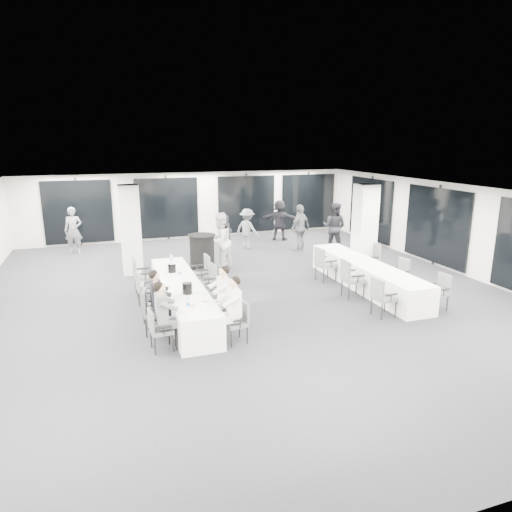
{
  "coord_description": "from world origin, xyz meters",
  "views": [
    {
      "loc": [
        -3.58,
        -11.28,
        4.11
      ],
      "look_at": [
        0.18,
        -0.2,
        1.13
      ],
      "focal_mm": 32.0,
      "sensor_mm": 36.0,
      "label": 1
    }
  ],
  "objects": [
    {
      "name": "ice_bucket_far",
      "position": [
        -1.98,
        0.3,
        0.87
      ],
      "size": [
        0.21,
        0.21,
        0.24
      ],
      "primitive_type": "cylinder",
      "color": "black",
      "rests_on": "banquet_table_main"
    },
    {
      "name": "water_bottle_c",
      "position": [
        -1.82,
        1.41,
        0.85
      ],
      "size": [
        0.06,
        0.06,
        0.2
      ],
      "primitive_type": "cylinder",
      "color": "silver",
      "rests_on": "banquet_table_main"
    },
    {
      "name": "room",
      "position": [
        0.89,
        1.11,
        1.39
      ],
      "size": [
        14.04,
        16.04,
        2.84
      ],
      "color": "#25242A",
      "rests_on": "ground"
    },
    {
      "name": "chair_main_right_mid",
      "position": [
        -1.06,
        -0.97,
        0.58
      ],
      "size": [
        0.54,
        0.6,
        1.02
      ],
      "rotation": [
        0.0,
        0.0,
        1.53
      ],
      "color": "#515358",
      "rests_on": "floor"
    },
    {
      "name": "plate_b",
      "position": [
        -1.65,
        -2.22,
        0.76
      ],
      "size": [
        0.18,
        0.18,
        0.03
      ],
      "color": "white",
      "rests_on": "banquet_table_main"
    },
    {
      "name": "seated_guest_a",
      "position": [
        -2.57,
        -2.65,
        0.81
      ],
      "size": [
        0.5,
        0.38,
        1.44
      ],
      "rotation": [
        0.0,
        0.0,
        -1.57
      ],
      "color": "#585B60",
      "rests_on": "floor"
    },
    {
      "name": "chair_side_right_far",
      "position": [
        4.22,
        0.51,
        0.58
      ],
      "size": [
        0.59,
        0.63,
        1.01
      ],
      "rotation": [
        0.0,
        0.0,
        1.4
      ],
      "color": "#515358",
      "rests_on": "floor"
    },
    {
      "name": "chair_main_right_second",
      "position": [
        -1.08,
        -1.93,
        0.49
      ],
      "size": [
        0.52,
        0.55,
        0.86
      ],
      "rotation": [
        0.0,
        0.0,
        1.8
      ],
      "color": "#515358",
      "rests_on": "floor"
    },
    {
      "name": "water_bottle_b",
      "position": [
        -1.84,
        -0.09,
        0.85
      ],
      "size": [
        0.06,
        0.06,
        0.19
      ],
      "primitive_type": "cylinder",
      "color": "silver",
      "rests_on": "banquet_table_main"
    },
    {
      "name": "standing_guest_h",
      "position": [
        4.68,
        3.83,
        1.05
      ],
      "size": [
        1.15,
        1.16,
        2.1
      ],
      "primitive_type": "imported",
      "rotation": [
        0.0,
        0.0,
        2.34
      ],
      "color": "black",
      "rests_on": "floor"
    },
    {
      "name": "wine_glass",
      "position": [
        -1.71,
        -2.7,
        0.88
      ],
      "size": [
        0.07,
        0.07,
        0.18
      ],
      "color": "silver",
      "rests_on": "banquet_table_main"
    },
    {
      "name": "chair_main_left_mid",
      "position": [
        -2.73,
        -0.99,
        0.52
      ],
      "size": [
        0.53,
        0.56,
        0.91
      ],
      "rotation": [
        0.0,
        0.0,
        -1.75
      ],
      "color": "#515358",
      "rests_on": "floor"
    },
    {
      "name": "chair_side_right_near",
      "position": [
        4.21,
        -2.54,
        0.51
      ],
      "size": [
        0.46,
        0.52,
        0.9
      ],
      "rotation": [
        0.0,
        0.0,
        1.59
      ],
      "color": "#515358",
      "rests_on": "floor"
    },
    {
      "name": "column_left",
      "position": [
        -2.8,
        3.2,
        1.4
      ],
      "size": [
        0.6,
        0.6,
        2.8
      ],
      "primitive_type": "cube",
      "color": "silver",
      "rests_on": "floor"
    },
    {
      "name": "seated_guest_c",
      "position": [
        -1.23,
        -2.78,
        0.81
      ],
      "size": [
        0.5,
        0.38,
        1.44
      ],
      "rotation": [
        0.0,
        0.0,
        1.57
      ],
      "color": "silver",
      "rests_on": "floor"
    },
    {
      "name": "seated_guest_d",
      "position": [
        -1.23,
        -1.95,
        0.81
      ],
      "size": [
        0.5,
        0.38,
        1.44
      ],
      "rotation": [
        0.0,
        0.0,
        1.57
      ],
      "color": "silver",
      "rests_on": "floor"
    },
    {
      "name": "banquet_table_side",
      "position": [
        3.38,
        -0.51,
        0.38
      ],
      "size": [
        0.9,
        5.0,
        0.75
      ],
      "primitive_type": "cube",
      "color": "white",
      "rests_on": "floor"
    },
    {
      "name": "standing_guest_d",
      "position": [
        3.47,
        4.29,
        1.01
      ],
      "size": [
        1.36,
        1.16,
        2.02
      ],
      "primitive_type": "imported",
      "rotation": [
        0.0,
        0.0,
        3.65
      ],
      "color": "#585B60",
      "rests_on": "floor"
    },
    {
      "name": "plate_a",
      "position": [
        -1.96,
        -2.39,
        0.76
      ],
      "size": [
        0.18,
        0.18,
        0.03
      ],
      "color": "white",
      "rests_on": "banquet_table_main"
    },
    {
      "name": "cocktail_table",
      "position": [
        -0.69,
        2.56,
        0.62
      ],
      "size": [
        0.88,
        0.88,
        1.23
      ],
      "color": "black",
      "rests_on": "floor"
    },
    {
      "name": "chair_main_left_fourth",
      "position": [
        -2.73,
        -0.13,
        0.51
      ],
      "size": [
        0.55,
        0.57,
        0.9
      ],
      "rotation": [
        0.0,
        0.0,
        -1.32
      ],
      "color": "#515358",
      "rests_on": "floor"
    },
    {
      "name": "chair_side_left_near",
      "position": [
        2.55,
        -2.52,
        0.54
      ],
      "size": [
        0.51,
        0.56,
        0.95
      ],
      "rotation": [
        0.0,
        0.0,
        -1.5
      ],
      "color": "#515358",
      "rests_on": "floor"
    },
    {
      "name": "standing_guest_c",
      "position": [
        1.68,
        5.29,
        0.88
      ],
      "size": [
        1.16,
        1.25,
        1.76
      ],
      "primitive_type": "imported",
      "rotation": [
        0.0,
        0.0,
        2.24
      ],
      "color": "#585B60",
      "rests_on": "floor"
    },
    {
      "name": "chair_main_right_far",
      "position": [
        -1.06,
        0.84,
        0.57
      ],
      "size": [
        0.52,
        0.58,
        1.0
      ],
      "rotation": [
        0.0,
        0.0,
        1.6
      ],
      "color": "#515358",
      "rests_on": "floor"
    },
    {
      "name": "standing_guest_f",
      "position": [
        3.45,
        6.36,
        0.97
      ],
      "size": [
        1.87,
        1.53,
        1.94
      ],
      "primitive_type": "imported",
      "rotation": [
        0.0,
        0.0,
        2.58
      ],
      "color": "black",
      "rests_on": "floor"
    },
    {
      "name": "chair_side_right_mid",
      "position": [
        4.21,
        -0.94,
        0.51
      ],
      "size": [
        0.49,
        0.54,
        0.9
      ],
      "rotation": [
        0.0,
        0.0,
        1.66
      ],
      "color": "#515358",
      "rests_on": "floor"
    },
    {
      "name": "plate_c",
      "position": [
        -1.83,
        -1.31,
        0.76
      ],
      "size": [
        0.18,
        0.18,
        0.03
      ],
      "color": "white",
      "rests_on": "banquet_table_main"
    },
    {
      "name": "chair_main_right_near",
      "position": [
        -1.07,
        -2.77,
        0.5
      ],
      "size": [
        0.51,
        0.54,
        0.87
      ],
      "rotation": [
        0.0,
        0.0,
        1.74
      ],
      "color": "#515358",
      "rests_on": "floor"
    },
    {
      "name": "banquet_table_main",
      "position": [
        -1.9,
        -0.67,
        0.38
      ],
      "size": [
        0.9,
        5.0,
        0.75
      ],
      "primitive_type": "cube",
      "color": "white",
      "rests_on": "floor"
    },
    {
      "name": "standing_guest_b",
      "position": [
        -0.05,
        2.75,
        1.06
      ],
      "size": [
        1.19,
        1.12,
        2.12
      ],
      "primitive_type": "imported",
      "rotation": [
        0.0,
        0.0,
        3.82
      ],
      "color": "silver",
      "rests_on": "floor"
    },
    {
      "name": "chair_side_left_mid",
      "position": [
        2.54,
        -1.07,
        0.59
      ],
      "size": [
        0.55,
        0.61,
        1.03
      ],
      "rotation": [
        0.0,
        0.0,
        -1.64
      ],
      "color": "#515358",
      "rests_on": "floor"
    },
    {
      "name": "water_bottle_a",
      "position": [
        -2.06,
        -2.45,
        0.86
      ],
      "size": [
        0.07,
        0.07,
        0.22
      ],
      "primitive_type": "cylinder",
      "color": "silver",
      "rests_on": "banquet_table_main"
    },
    {
      "name": "chair_main_left_second",
      "position": [
        -2.74,
        -1.77,
        0.57
      ],
      "size": [
        0.59,
        0.62,
        1.0
      ],
      "rotation": [
        0.0,
        0.0,
        -1.75
      ],
      "color": "#515358",
      "rests_on": "floor"
    },
    {
      "name": "seated_guest_b",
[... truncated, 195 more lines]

